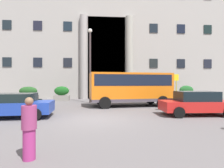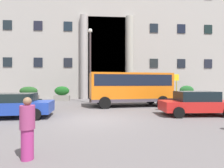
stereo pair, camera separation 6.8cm
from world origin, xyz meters
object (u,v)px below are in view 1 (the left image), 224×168
(bus_stop_sign, at_px, (176,85))
(parked_sedan_far, at_px, (196,103))
(orange_minibus, at_px, (130,86))
(parked_sedan_second, at_px, (13,105))
(pedestrian_man_red_shirt, at_px, (29,128))
(hedge_planter_west, at_px, (28,94))
(hedge_planter_east, at_px, (186,93))
(scooter_by_planter, at_px, (40,104))
(motorcycle_far_end, at_px, (171,104))
(hedge_planter_far_east, at_px, (62,94))
(lamppost_plaza_centre, at_px, (90,59))

(bus_stop_sign, height_order, parked_sedan_far, bus_stop_sign)
(orange_minibus, bearing_deg, bus_stop_sign, 12.99)
(orange_minibus, xyz_separation_m, parked_sedan_second, (-7.34, -4.65, -0.94))
(bus_stop_sign, relative_size, pedestrian_man_red_shirt, 1.77)
(bus_stop_sign, distance_m, hedge_planter_west, 15.16)
(parked_sedan_second, relative_size, pedestrian_man_red_shirt, 2.77)
(parked_sedan_far, bearing_deg, pedestrian_man_red_shirt, -140.81)
(hedge_planter_east, distance_m, pedestrian_man_red_shirt, 19.42)
(parked_sedan_second, distance_m, pedestrian_man_red_shirt, 6.42)
(hedge_planter_west, relative_size, scooter_by_planter, 0.98)
(orange_minibus, xyz_separation_m, motorcycle_far_end, (2.51, -2.41, -1.18))
(hedge_planter_far_east, bearing_deg, hedge_planter_west, -174.25)
(motorcycle_far_end, relative_size, lamppost_plaza_centre, 0.28)
(parked_sedan_far, height_order, motorcycle_far_end, parked_sedan_far)
(hedge_planter_far_east, xyz_separation_m, motorcycle_far_end, (9.19, -7.54, -0.30))
(hedge_planter_far_east, height_order, parked_sedan_second, hedge_planter_far_east)
(pedestrian_man_red_shirt, bearing_deg, parked_sedan_far, -63.11)
(scooter_by_planter, bearing_deg, orange_minibus, 26.83)
(orange_minibus, relative_size, hedge_planter_west, 3.53)
(hedge_planter_east, relative_size, hedge_planter_far_east, 1.04)
(parked_sedan_second, bearing_deg, hedge_planter_far_east, 81.71)
(motorcycle_far_end, bearing_deg, hedge_planter_east, 65.81)
(hedge_planter_east, relative_size, parked_sedan_far, 0.42)
(hedge_planter_far_east, distance_m, lamppost_plaza_centre, 5.33)
(scooter_by_planter, bearing_deg, pedestrian_man_red_shirt, -65.15)
(bus_stop_sign, bearing_deg, lamppost_plaza_centre, 173.40)
(scooter_by_planter, bearing_deg, parked_sedan_far, -5.01)
(scooter_by_planter, height_order, motorcycle_far_end, same)
(hedge_planter_west, xyz_separation_m, pedestrian_man_red_shirt, (5.74, -15.12, 0.03))
(hedge_planter_east, xyz_separation_m, lamppost_plaza_centre, (-10.89, -2.47, 3.42))
(hedge_planter_far_east, xyz_separation_m, parked_sedan_far, (9.84, -9.74, -0.03))
(orange_minibus, height_order, motorcycle_far_end, orange_minibus)
(bus_stop_sign, relative_size, lamppost_plaza_centre, 0.38)
(hedge_planter_east, relative_size, pedestrian_man_red_shirt, 1.11)
(orange_minibus, xyz_separation_m, lamppost_plaza_centre, (-3.47, 2.64, 2.57))
(orange_minibus, height_order, parked_sedan_second, orange_minibus)
(lamppost_plaza_centre, bearing_deg, parked_sedan_far, -47.55)
(bus_stop_sign, distance_m, hedge_planter_far_east, 11.94)
(orange_minibus, xyz_separation_m, bus_stop_sign, (4.72, 1.69, 0.06))
(hedge_planter_east, xyz_separation_m, motorcycle_far_end, (-4.91, -7.52, -0.34))
(bus_stop_sign, distance_m, motorcycle_far_end, 4.82)
(hedge_planter_far_east, xyz_separation_m, hedge_planter_west, (-3.42, -0.34, -0.01))
(scooter_by_planter, xyz_separation_m, lamppost_plaza_centre, (3.23, 4.81, 3.76))
(orange_minibus, distance_m, parked_sedan_far, 5.66)
(bus_stop_sign, bearing_deg, scooter_by_planter, -161.30)
(parked_sedan_far, bearing_deg, bus_stop_sign, 77.98)
(parked_sedan_far, bearing_deg, lamppost_plaza_centre, 134.34)
(lamppost_plaza_centre, bearing_deg, hedge_planter_east, 12.76)
(orange_minibus, relative_size, bus_stop_sign, 2.49)
(motorcycle_far_end, relative_size, pedestrian_man_red_shirt, 1.28)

